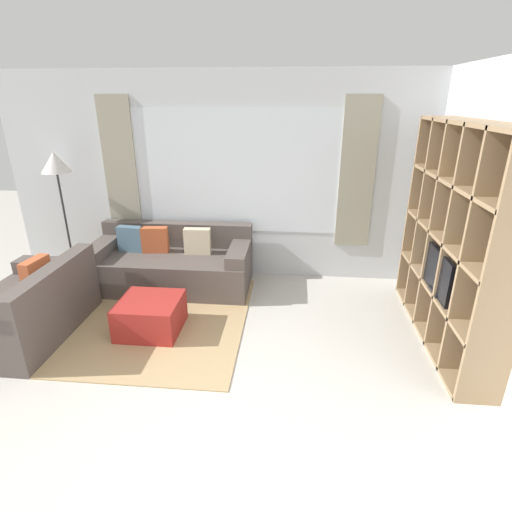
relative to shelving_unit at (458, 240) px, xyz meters
name	(u,v)px	position (x,y,z in m)	size (l,w,h in m)	color
ground_plane	(175,457)	(-2.37, -1.80, -1.08)	(16.00, 16.00, 0.00)	beige
wall_back	(236,179)	(-2.37, 1.42, 0.28)	(6.25, 0.11, 2.70)	silver
wall_right	(494,219)	(0.19, -0.20, 0.27)	(0.07, 4.39, 2.70)	silver
area_rug	(118,317)	(-3.57, 0.01, -1.07)	(2.94, 2.24, 0.01)	tan
shelving_unit	(458,240)	(0.00, 0.00, 0.00)	(0.38, 2.12, 2.17)	#232328
couch_main	(172,264)	(-3.18, 0.92, -0.78)	(2.05, 0.92, 0.79)	#564C47
couch_side	(29,308)	(-4.33, -0.38, -0.78)	(0.92, 1.45, 0.79)	#564C47
ottoman	(151,316)	(-3.09, -0.21, -0.89)	(0.64, 0.62, 0.37)	#A82823
floor_lamp	(56,169)	(-4.68, 1.11, 0.41)	(0.37, 0.37, 1.72)	black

